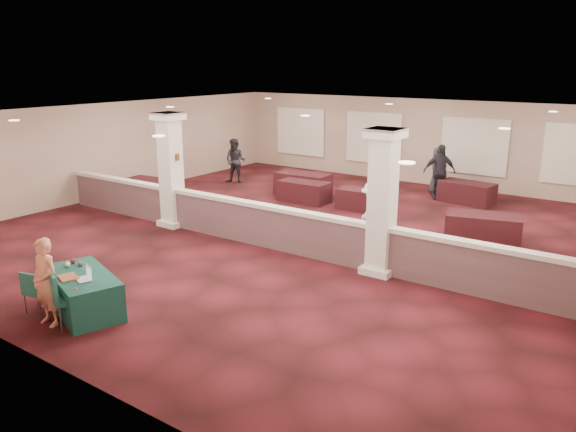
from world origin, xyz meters
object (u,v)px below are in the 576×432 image
Objects in this scene: far_table_front_right at (483,229)px; attendee_d at (438,171)px; near_table at (83,293)px; far_table_front_center at (304,192)px; attendee_b at (372,215)px; conf_chair_main at (62,295)px; far_table_front_left at (150,189)px; attendee_a at (235,161)px; attendee_c at (439,172)px; conf_chair_side at (34,289)px; far_table_back_right at (467,193)px; far_table_back_center at (363,200)px; woman at (46,282)px; far_table_back_left at (303,184)px.

attendee_d is at bearing 123.07° from far_table_front_right.
far_table_front_center is (-1.35, 9.50, -0.02)m from near_table.
attendee_b is at bearing -137.57° from far_table_front_right.
conf_chair_main is 9.60m from far_table_front_left.
attendee_b is (7.87, -4.00, -0.01)m from attendee_a.
attendee_b is at bearing -120.31° from attendee_c.
conf_chair_main reaches higher than conf_chair_side.
attendee_a reaches higher than far_table_front_left.
far_table_front_center is at bearing -174.81° from attendee_c.
far_table_front_right is 2.99m from attendee_b.
far_table_back_right reaches higher than far_table_front_center.
near_table is at bearing -81.92° from far_table_front_center.
far_table_front_left is 10.63m from far_table_back_right.
near_table reaches higher than far_table_back_center.
far_table_back_center is (6.60, 2.90, -0.02)m from far_table_front_left.
attendee_d is at bearing 47.36° from far_table_front_center.
woman reaches higher than conf_chair_main.
far_table_front_center is at bearing -146.76° from far_table_back_right.
conf_chair_side is 13.85m from attendee_d.
attendee_b reaches higher than far_table_front_center.
far_table_front_center is at bearing 116.96° from near_table.
near_table is 1.03× the size of far_table_front_right.
far_table_back_left is 1.02× the size of attendee_c.
far_table_front_left is 1.01× the size of attendee_b.
attendee_d is at bearing 80.29° from woman.
conf_chair_main is at bearing -50.36° from far_table_front_left.
far_table_front_center reaches higher than far_table_back_center.
conf_chair_side is 0.44× the size of far_table_back_left.
conf_chair_main is 0.37m from woman.
conf_chair_side is 0.49× the size of far_table_front_center.
conf_chair_main is at bearing -133.58° from attendee_c.
far_table_front_center is 5.38m from far_table_back_right.
conf_chair_side is 10.10m from far_table_front_center.
far_table_front_center is at bearing 95.69° from woman.
far_table_back_left is 4.74m from attendee_d.
conf_chair_side is 0.44× the size of attendee_c.
woman is at bearing -103.57° from far_table_back_right.
attendee_a is at bearing 168.70° from far_table_front_right.
attendee_a is (-5.19, 10.50, 0.49)m from near_table.
conf_chair_side is at bearing -86.03° from far_table_front_center.
woman is 1.01× the size of far_table_back_center.
woman is 0.85× the size of far_table_back_left.
conf_chair_main is 10.30m from far_table_back_center.
attendee_a is at bearing 136.91° from conf_chair_main.
attendee_a reaches higher than conf_chair_main.
attendee_d is at bearing 38.80° from far_table_front_left.
near_table is 1.19× the size of woman.
far_table_back_center is 3.78m from attendee_b.
far_table_back_center is at bearing -131.17° from far_table_back_right.
far_table_front_left is at bearing -137.78° from far_table_back_left.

